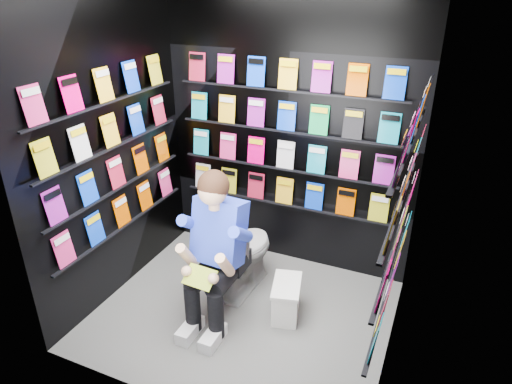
% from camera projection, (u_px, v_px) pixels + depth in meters
% --- Properties ---
extents(floor, '(2.40, 2.40, 0.00)m').
position_uv_depth(floor, '(243.00, 314.00, 3.91)').
color(floor, '#5F5F5D').
rests_on(floor, ground).
extents(wall_back, '(2.40, 0.04, 2.60)m').
position_uv_depth(wall_back, '(287.00, 135.00, 4.18)').
color(wall_back, black).
rests_on(wall_back, floor).
extents(wall_front, '(2.40, 0.04, 2.60)m').
position_uv_depth(wall_front, '(163.00, 239.00, 2.53)').
color(wall_front, black).
rests_on(wall_front, floor).
extents(wall_left, '(0.04, 2.00, 2.60)m').
position_uv_depth(wall_left, '(110.00, 152.00, 3.79)').
color(wall_left, black).
rests_on(wall_left, floor).
extents(wall_right, '(0.04, 2.00, 2.60)m').
position_uv_depth(wall_right, '(409.00, 204.00, 2.92)').
color(wall_right, black).
rests_on(wall_right, floor).
extents(comics_back, '(2.10, 0.06, 1.37)m').
position_uv_depth(comics_back, '(286.00, 136.00, 4.16)').
color(comics_back, '#F80072').
rests_on(comics_back, wall_back).
extents(comics_left, '(0.06, 1.70, 1.37)m').
position_uv_depth(comics_left, '(113.00, 152.00, 3.78)').
color(comics_left, '#F80072').
rests_on(comics_left, wall_left).
extents(comics_right, '(0.06, 1.70, 1.37)m').
position_uv_depth(comics_right, '(405.00, 203.00, 2.93)').
color(comics_right, '#F80072').
rests_on(comics_right, wall_right).
extents(toilet, '(0.47, 0.77, 0.73)m').
position_uv_depth(toilet, '(242.00, 252.00, 4.11)').
color(toilet, white).
rests_on(toilet, floor).
extents(longbox, '(0.29, 0.42, 0.28)m').
position_uv_depth(longbox, '(286.00, 300.00, 3.85)').
color(longbox, silver).
rests_on(longbox, floor).
extents(longbox_lid, '(0.32, 0.44, 0.03)m').
position_uv_depth(longbox_lid, '(287.00, 285.00, 3.79)').
color(longbox_lid, silver).
rests_on(longbox_lid, longbox).
extents(reader, '(0.59, 0.83, 1.47)m').
position_uv_depth(reader, '(220.00, 232.00, 3.62)').
color(reader, '#273BC4').
rests_on(reader, toilet).
extents(held_comic, '(0.25, 0.16, 0.10)m').
position_uv_depth(held_comic, '(200.00, 277.00, 3.42)').
color(held_comic, green).
rests_on(held_comic, reader).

